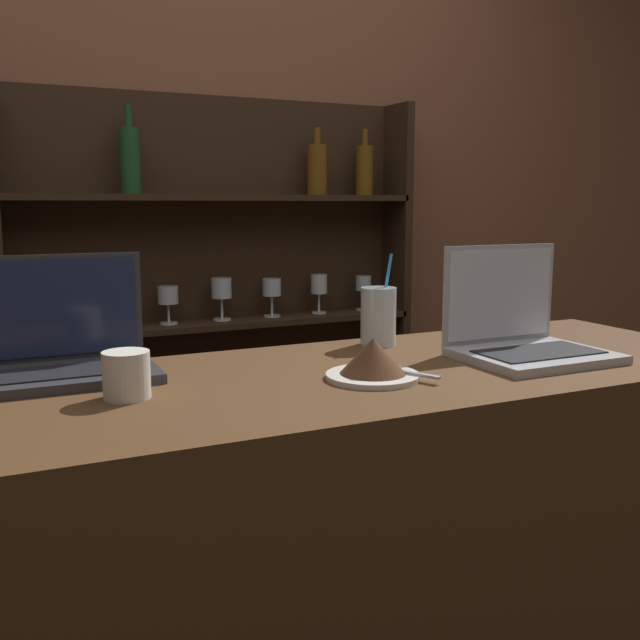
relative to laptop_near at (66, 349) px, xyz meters
name	(u,v)px	position (x,y,z in m)	size (l,w,h in m)	color
bar_counter	(354,609)	(0.51, -0.20, -0.55)	(1.69, 0.59, 1.00)	#4C3019
back_wall	(186,193)	(0.51, 1.02, 0.30)	(7.00, 0.06, 2.70)	brown
back_shelf	(220,334)	(0.59, 0.94, -0.17)	(1.38, 0.18, 1.67)	#332114
laptop_near	(66,349)	(0.00, 0.00, 0.00)	(0.31, 0.21, 0.22)	#333338
laptop_far	(522,333)	(0.89, -0.23, 0.00)	(0.29, 0.24, 0.23)	#ADADB2
cake_plate	(374,360)	(0.51, -0.26, -0.02)	(0.18, 0.18, 0.08)	silver
water_glass	(378,316)	(0.67, 0.01, 0.02)	(0.08, 0.08, 0.21)	silver
coffee_cup	(126,375)	(0.07, -0.21, -0.01)	(0.08, 0.08, 0.08)	silver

